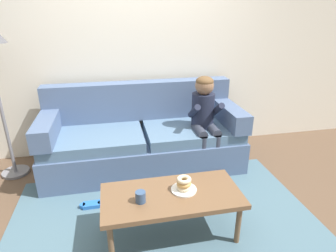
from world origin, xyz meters
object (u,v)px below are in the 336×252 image
object	(u,v)px
mug	(141,197)
toy_controller	(92,205)
person_child	(205,115)
donut	(184,187)
couch	(143,138)
coffee_table	(172,198)

from	to	relation	value
mug	toy_controller	distance (m)	0.82
person_child	donut	world-z (taller)	person_child
person_child	donut	distance (m)	1.15
couch	mug	xyz separation A→B (m)	(-0.18, -1.29, 0.11)
couch	donut	xyz separation A→B (m)	(0.18, -1.21, 0.09)
couch	donut	distance (m)	1.23
mug	toy_controller	world-z (taller)	mug
coffee_table	couch	bearing A→B (deg)	93.53
donut	mug	world-z (taller)	mug
person_child	couch	bearing A→B (deg)	163.00
mug	donut	bearing A→B (deg)	12.05
person_child	toy_controller	bearing A→B (deg)	-157.67
couch	toy_controller	size ratio (longest dim) A/B	10.07
toy_controller	donut	bearing A→B (deg)	-48.44
coffee_table	toy_controller	distance (m)	0.91
person_child	donut	size ratio (longest dim) A/B	9.18
couch	donut	size ratio (longest dim) A/B	18.97
donut	mug	size ratio (longest dim) A/B	1.33
person_child	mug	bearing A→B (deg)	-128.73
couch	person_child	world-z (taller)	person_child
toy_controller	mug	bearing A→B (deg)	-69.71
person_child	coffee_table	bearing A→B (deg)	-120.71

